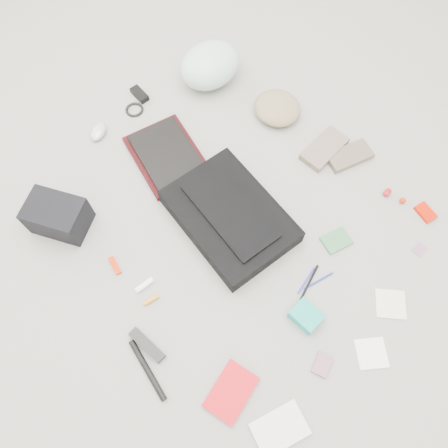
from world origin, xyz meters
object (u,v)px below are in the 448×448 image
Objects in this scene: camera_bag at (58,216)px; book_red at (231,392)px; messenger_bag at (230,216)px; bike_helmet at (210,65)px; laptop at (166,153)px; accordion_wallet at (306,316)px.

book_red is at bearing -26.61° from camera_bag.
messenger_bag is 2.27× the size of camera_bag.
book_red is at bearing -37.05° from messenger_bag.
book_red is (0.94, -0.07, -0.06)m from camera_bag.
bike_helmet is 1.37× the size of camera_bag.
camera_bag is 0.95m from book_red.
laptop is at bearing 55.24° from camera_bag.
accordion_wallet is (0.88, -0.20, -0.01)m from laptop.
laptop is 0.49m from bike_helmet.
camera_bag is at bearing -79.46° from bike_helmet.
laptop is 0.90m from accordion_wallet.
laptop is at bearing 172.07° from accordion_wallet.
accordion_wallet is at bearing 7.96° from laptop.
camera_bag is at bearing 169.19° from book_red.
messenger_bag is 0.49m from accordion_wallet.
camera_bag is (-0.11, -0.51, 0.04)m from laptop.
book_red is (0.83, -0.58, -0.03)m from laptop.
messenger_bag is 0.68m from camera_bag.
laptop is 1.04× the size of bike_helmet.
camera_bag reaches higher than messenger_bag.
accordion_wallet is (0.47, -0.13, -0.02)m from messenger_bag.
book_red is at bearing -38.36° from bike_helmet.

